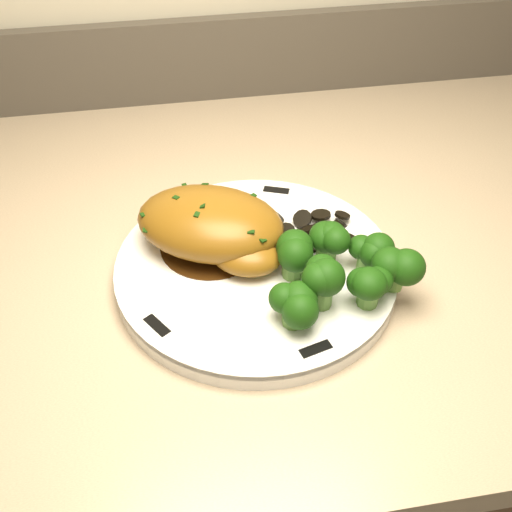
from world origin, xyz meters
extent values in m
cube|color=brown|center=(0.04, 1.67, 0.44)|extent=(2.05, 0.67, 0.88)
cube|color=#C6AE8F|center=(0.04, 1.67, 0.90)|extent=(2.12, 0.70, 0.03)
cube|color=#4C443A|center=(0.04, 1.99, 0.97)|extent=(2.12, 0.02, 0.12)
cylinder|color=white|center=(0.11, 1.59, 0.92)|extent=(0.32, 0.32, 0.02)
cube|color=black|center=(0.15, 1.71, 0.93)|extent=(0.03, 0.02, 0.00)
cube|color=black|center=(0.01, 1.67, 0.93)|extent=(0.03, 0.03, 0.00)
cube|color=black|center=(0.00, 1.52, 0.93)|extent=(0.03, 0.03, 0.00)
cube|color=black|center=(0.14, 1.47, 0.93)|extent=(0.03, 0.02, 0.00)
cube|color=black|center=(0.23, 1.59, 0.93)|extent=(0.01, 0.03, 0.00)
cylinder|color=#3A1F0A|center=(0.06, 1.63, 0.93)|extent=(0.11, 0.11, 0.00)
ellipsoid|color=#946019|center=(0.06, 1.63, 0.97)|extent=(0.19, 0.16, 0.06)
ellipsoid|color=#946019|center=(0.09, 1.59, 0.95)|extent=(0.09, 0.08, 0.03)
cube|color=#14350B|center=(0.02, 1.65, 0.99)|extent=(0.01, 0.01, 0.00)
cube|color=#14350B|center=(0.04, 1.64, 0.99)|extent=(0.01, 0.01, 0.00)
cube|color=#14350B|center=(0.06, 1.64, 0.99)|extent=(0.01, 0.01, 0.00)
cube|color=#14350B|center=(0.07, 1.63, 0.99)|extent=(0.01, 0.01, 0.00)
cube|color=#14350B|center=(0.09, 1.62, 0.99)|extent=(0.01, 0.01, 0.00)
cube|color=#14350B|center=(0.11, 1.61, 0.99)|extent=(0.01, 0.01, 0.00)
cylinder|color=black|center=(0.20, 1.63, 0.94)|extent=(0.02, 0.01, 0.01)
cylinder|color=black|center=(0.20, 1.64, 0.94)|extent=(0.02, 0.02, 0.01)
cylinder|color=black|center=(0.20, 1.65, 0.94)|extent=(0.02, 0.02, 0.01)
cylinder|color=black|center=(0.19, 1.65, 0.94)|extent=(0.02, 0.02, 0.01)
cylinder|color=black|center=(0.18, 1.65, 0.94)|extent=(0.02, 0.02, 0.01)
cylinder|color=black|center=(0.17, 1.65, 0.94)|extent=(0.02, 0.02, 0.01)
cylinder|color=black|center=(0.16, 1.65, 0.94)|extent=(0.02, 0.02, 0.01)
cylinder|color=black|center=(0.15, 1.65, 0.94)|extent=(0.02, 0.02, 0.00)
cylinder|color=black|center=(0.15, 1.65, 0.94)|extent=(0.03, 0.03, 0.01)
cylinder|color=black|center=(0.14, 1.64, 0.94)|extent=(0.02, 0.02, 0.02)
cylinder|color=black|center=(0.14, 1.63, 0.94)|extent=(0.02, 0.02, 0.01)
cylinder|color=black|center=(0.14, 1.63, 0.94)|extent=(0.03, 0.02, 0.01)
cylinder|color=black|center=(0.15, 1.62, 0.94)|extent=(0.03, 0.03, 0.01)
cylinder|color=black|center=(0.15, 1.62, 0.94)|extent=(0.03, 0.03, 0.01)
cylinder|color=black|center=(0.16, 1.61, 0.94)|extent=(0.03, 0.03, 0.02)
cylinder|color=black|center=(0.17, 1.61, 0.94)|extent=(0.02, 0.02, 0.02)
cylinder|color=black|center=(0.18, 1.61, 0.94)|extent=(0.03, 0.03, 0.01)
cylinder|color=black|center=(0.19, 1.62, 0.94)|extent=(0.03, 0.03, 0.01)
cylinder|color=black|center=(0.20, 1.62, 0.94)|extent=(0.03, 0.03, 0.01)
cylinder|color=black|center=(0.20, 1.63, 0.94)|extent=(0.03, 0.03, 0.01)
cylinder|color=#5F903D|center=(0.14, 1.57, 0.95)|extent=(0.02, 0.02, 0.03)
sphere|color=black|center=(0.14, 1.57, 0.97)|extent=(0.03, 0.03, 0.03)
cylinder|color=#5F903D|center=(0.18, 1.58, 0.95)|extent=(0.02, 0.02, 0.03)
sphere|color=black|center=(0.18, 1.58, 0.97)|extent=(0.03, 0.03, 0.03)
cylinder|color=#5F903D|center=(0.21, 1.56, 0.95)|extent=(0.02, 0.02, 0.03)
sphere|color=black|center=(0.21, 1.56, 0.97)|extent=(0.03, 0.03, 0.03)
cylinder|color=#5F903D|center=(0.16, 1.52, 0.95)|extent=(0.02, 0.02, 0.03)
sphere|color=black|center=(0.16, 1.52, 0.97)|extent=(0.03, 0.03, 0.03)
cylinder|color=#5F903D|center=(0.20, 1.52, 0.95)|extent=(0.02, 0.02, 0.03)
sphere|color=black|center=(0.20, 1.52, 0.97)|extent=(0.03, 0.03, 0.03)
cylinder|color=#5F903D|center=(0.23, 1.54, 0.95)|extent=(0.02, 0.02, 0.03)
sphere|color=black|center=(0.23, 1.54, 0.97)|extent=(0.03, 0.03, 0.03)
cylinder|color=#5F903D|center=(0.13, 1.50, 0.95)|extent=(0.02, 0.02, 0.03)
sphere|color=black|center=(0.13, 1.50, 0.97)|extent=(0.03, 0.03, 0.03)
camera|label=1|loc=(0.02, 1.11, 1.39)|focal=45.00mm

